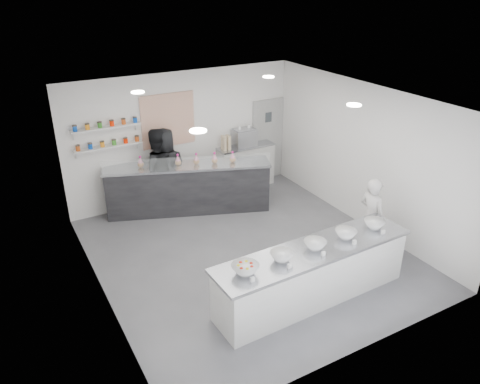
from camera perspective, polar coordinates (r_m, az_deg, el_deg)
name	(u,v)px	position (r m, az deg, el deg)	size (l,w,h in m)	color
floor	(248,253)	(9.15, 0.98, -7.48)	(6.00, 6.00, 0.00)	#515156
ceiling	(249,101)	(7.94, 1.14, 11.05)	(6.00, 6.00, 0.00)	white
back_wall	(183,137)	(10.95, -6.94, 6.71)	(5.50, 5.50, 0.00)	white
left_wall	(95,218)	(7.57, -17.26, -3.10)	(6.00, 6.00, 0.00)	white
right_wall	(363,156)	(10.01, 14.81, 4.24)	(6.00, 6.00, 0.00)	white
back_door	(267,140)	(12.08, 3.36, 6.38)	(0.88, 0.04, 2.10)	#9B9B98
pattern_panel	(168,120)	(10.68, -8.76, 8.64)	(1.25, 0.03, 1.20)	#CA6137
jar_shelf_lower	(108,146)	(10.33, -15.74, 5.37)	(1.45, 0.22, 0.04)	silver
jar_shelf_upper	(106,127)	(10.21, -16.02, 7.59)	(1.45, 0.22, 0.04)	silver
preserve_jars	(107,134)	(10.23, -15.90, 6.82)	(1.45, 0.10, 0.56)	#CB5319
downlight_0	(198,131)	(6.47, -5.14, 7.45)	(0.24, 0.24, 0.02)	white
downlight_1	(354,105)	(7.99, 13.73, 10.28)	(0.24, 0.24, 0.02)	white
downlight_2	(138,92)	(8.83, -12.35, 11.80)	(0.24, 0.24, 0.02)	white
downlight_3	(268,77)	(9.99, 3.49, 13.84)	(0.24, 0.24, 0.02)	white
prep_counter	(313,274)	(7.84, 8.86, -9.83)	(3.52, 0.80, 0.96)	beige
back_bar	(189,188)	(10.54, -6.29, 0.48)	(3.62, 0.66, 1.12)	black
sneeze_guard	(188,164)	(9.96, -6.40, 3.46)	(3.57, 0.02, 0.31)	white
espresso_ledge	(246,166)	(11.74, 0.70, 3.19)	(1.45, 0.46, 1.08)	beige
espresso_machine	(244,138)	(11.46, 0.52, 6.62)	(0.56, 0.38, 0.42)	#93969E
cup_stacks	(226,143)	(11.24, -1.72, 6.03)	(0.24, 0.24, 0.35)	beige
prep_bowls	(315,245)	(7.54, 9.14, -6.39)	(2.96, 0.46, 0.15)	white
label_cards	(335,263)	(7.24, 11.47, -8.45)	(2.66, 0.04, 0.07)	white
cookie_bags	(187,159)	(10.27, -6.47, 3.98)	(2.14, 0.14, 0.26)	pink
woman_prep	(371,217)	(9.14, 15.73, -2.93)	(0.57, 0.37, 1.56)	silver
staff_left	(157,171)	(10.52, -10.10, 2.58)	(0.94, 0.73, 1.93)	black
staff_right	(166,170)	(10.59, -8.98, 2.71)	(0.92, 0.60, 1.89)	black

